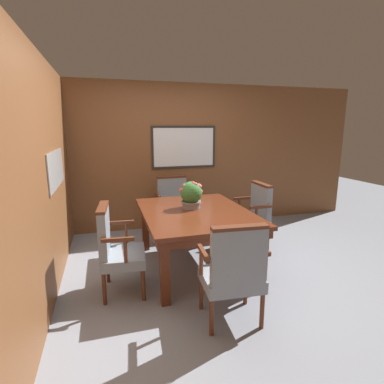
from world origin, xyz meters
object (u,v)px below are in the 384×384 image
(chair_right_far, at_px, (254,214))
(chair_head_far, at_px, (174,204))
(dining_table, at_px, (195,218))
(potted_plant, at_px, (191,195))
(chair_left_near, at_px, (116,246))
(chair_head_near, at_px, (234,270))

(chair_right_far, relative_size, chair_head_far, 1.00)
(dining_table, height_order, potted_plant, potted_plant)
(dining_table, relative_size, chair_left_near, 1.72)
(chair_right_far, distance_m, chair_head_far, 1.30)
(chair_left_near, xyz_separation_m, potted_plant, (0.95, 0.47, 0.39))
(chair_right_far, bearing_deg, potted_plant, -77.90)
(dining_table, bearing_deg, chair_head_far, 89.92)
(dining_table, xyz_separation_m, chair_left_near, (-0.97, -0.34, -0.13))
(chair_right_far, xyz_separation_m, potted_plant, (-0.99, -0.22, 0.39))
(chair_head_near, distance_m, chair_left_near, 1.27)
(chair_head_near, height_order, chair_head_far, same)
(dining_table, distance_m, chair_right_far, 1.04)
(chair_head_far, bearing_deg, dining_table, -92.07)
(chair_head_near, bearing_deg, chair_head_far, -85.51)
(chair_left_near, bearing_deg, chair_head_far, -26.95)
(potted_plant, bearing_deg, dining_table, -82.59)
(chair_head_near, height_order, chair_right_far, same)
(chair_head_near, xyz_separation_m, potted_plant, (-0.01, 1.30, 0.39))
(chair_head_near, distance_m, chair_head_far, 2.38)
(potted_plant, bearing_deg, chair_right_far, 12.32)
(dining_table, bearing_deg, chair_head_near, -90.47)
(chair_head_far, bearing_deg, potted_plant, -92.97)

